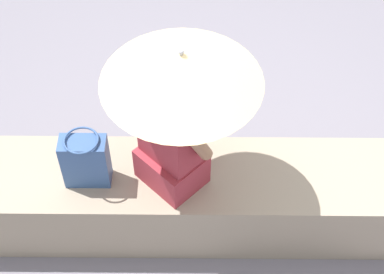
{
  "coord_description": "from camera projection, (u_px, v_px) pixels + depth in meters",
  "views": [
    {
      "loc": [
        0.1,
        2.09,
        3.32
      ],
      "look_at": [
        0.11,
        0.01,
        0.84
      ],
      "focal_mm": 56.85,
      "sensor_mm": 36.0,
      "label": 1
    }
  ],
  "objects": [
    {
      "name": "ground_plane",
      "position": [
        210.0,
        219.0,
        3.89
      ],
      "size": [
        14.0,
        14.0,
        0.0
      ],
      "primitive_type": "plane",
      "color": "slate"
    },
    {
      "name": "person_seated",
      "position": [
        170.0,
        134.0,
        3.2
      ],
      "size": [
        0.47,
        0.47,
        0.9
      ],
      "color": "#992D38",
      "rests_on": "stone_bench"
    },
    {
      "name": "stone_bench",
      "position": [
        211.0,
        198.0,
        3.7
      ],
      "size": [
        3.15,
        0.56,
        0.49
      ],
      "primitive_type": "cube",
      "color": "gray",
      "rests_on": "ground"
    },
    {
      "name": "parasol",
      "position": [
        181.0,
        68.0,
        2.79
      ],
      "size": [
        0.78,
        0.78,
        1.01
      ],
      "color": "#B7B7BC",
      "rests_on": "stone_bench"
    },
    {
      "name": "handbag_black",
      "position": [
        86.0,
        160.0,
        3.36
      ],
      "size": [
        0.26,
        0.19,
        0.35
      ],
      "color": "#335184",
      "rests_on": "stone_bench"
    }
  ]
}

